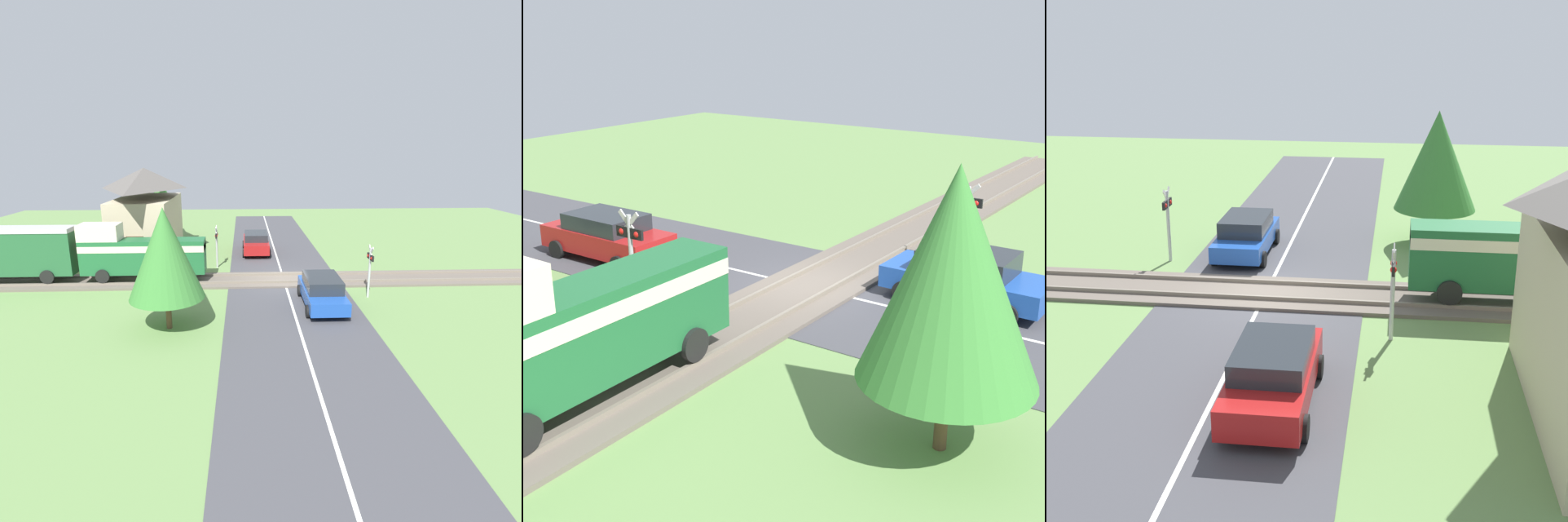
{
  "view_description": "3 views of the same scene",
  "coord_description": "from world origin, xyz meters",
  "views": [
    {
      "loc": [
        -22.47,
        2.29,
        7.32
      ],
      "look_at": [
        0.0,
        1.36,
        1.2
      ],
      "focal_mm": 28.0,
      "sensor_mm": 36.0,
      "label": 1
    },
    {
      "loc": [
        -10.5,
        16.41,
        7.3
      ],
      "look_at": [
        0.0,
        1.36,
        1.2
      ],
      "focal_mm": 50.0,
      "sensor_mm": 36.0,
      "label": 2
    },
    {
      "loc": [
        21.4,
        4.07,
        8.49
      ],
      "look_at": [
        0.0,
        1.36,
        1.2
      ],
      "focal_mm": 50.0,
      "sensor_mm": 36.0,
      "label": 3
    }
  ],
  "objects": [
    {
      "name": "ground_plane",
      "position": [
        0.0,
        0.0,
        0.0
      ],
      "size": [
        60.0,
        60.0,
        0.0
      ],
      "primitive_type": "plane",
      "color": "#66894C"
    },
    {
      "name": "car_far_side",
      "position": [
        6.81,
        1.44,
        0.8
      ],
      "size": [
        4.37,
        1.97,
        1.51
      ],
      "color": "#A81919",
      "rests_on": "ground_plane"
    },
    {
      "name": "car_near_crossing",
      "position": [
        -4.04,
        -1.44,
        0.78
      ],
      "size": [
        4.38,
        1.95,
        1.49
      ],
      "color": "#1E4CA8",
      "rests_on": "ground_plane"
    },
    {
      "name": "crossing_signal_west_approach",
      "position": [
        -2.93,
        -4.06,
        1.76
      ],
      "size": [
        0.9,
        0.18,
        2.72
      ],
      "color": "#B7B7B7",
      "rests_on": "ground_plane"
    },
    {
      "name": "road_surface",
      "position": [
        0.0,
        0.0,
        0.01
      ],
      "size": [
        48.0,
        6.4,
        0.02
      ],
      "color": "#424247",
      "rests_on": "ground_plane"
    },
    {
      "name": "crossing_signal_east_approach",
      "position": [
        2.93,
        4.06,
        1.76
      ],
      "size": [
        0.9,
        0.18,
        2.72
      ],
      "color": "#B7B7B7",
      "rests_on": "ground_plane"
    },
    {
      "name": "tree_roadside_hedge",
      "position": [
        -6.32,
        5.52,
        3.28
      ],
      "size": [
        3.14,
        3.14,
        5.17
      ],
      "color": "brown",
      "rests_on": "ground_plane"
    },
    {
      "name": "track_bed",
      "position": [
        0.0,
        0.0,
        0.07
      ],
      "size": [
        2.8,
        48.0,
        0.24
      ],
      "color": "#665B51",
      "rests_on": "ground_plane"
    }
  ]
}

